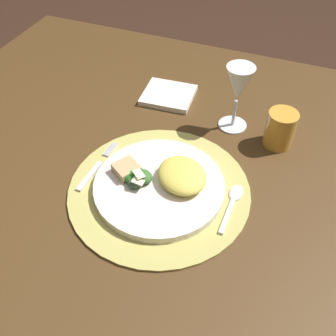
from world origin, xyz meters
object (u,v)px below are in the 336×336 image
(dinner_plate, at_px, (159,186))
(spoon, at_px, (233,199))
(fork, at_px, (96,168))
(amber_tumbler, at_px, (280,129))
(wine_glass, at_px, (238,87))
(dining_table, at_px, (197,199))
(napkin, at_px, (168,95))

(dinner_plate, xyz_separation_m, spoon, (0.15, 0.03, -0.01))
(fork, height_order, amber_tumbler, amber_tumbler)
(dinner_plate, xyz_separation_m, wine_glass, (0.09, 0.26, 0.10))
(dining_table, bearing_deg, dinner_plate, -116.17)
(wine_glass, bearing_deg, fork, -132.64)
(fork, bearing_deg, napkin, 81.19)
(napkin, bearing_deg, fork, -98.81)
(dining_table, distance_m, fork, 0.27)
(spoon, distance_m, wine_glass, 0.27)
(napkin, distance_m, wine_glass, 0.22)
(wine_glass, bearing_deg, dinner_plate, -108.52)
(wine_glass, bearing_deg, amber_tumbler, -12.88)
(napkin, bearing_deg, dinner_plate, -71.99)
(wine_glass, xyz_separation_m, amber_tumbler, (0.11, -0.03, -0.07))
(napkin, height_order, wine_glass, wine_glass)
(amber_tumbler, bearing_deg, wine_glass, 167.12)
(fork, relative_size, spoon, 1.20)
(dinner_plate, xyz_separation_m, fork, (-0.15, 0.00, -0.01))
(dining_table, height_order, spoon, spoon)
(dining_table, xyz_separation_m, napkin, (-0.16, 0.21, 0.14))
(amber_tumbler, bearing_deg, napkin, 165.49)
(fork, distance_m, spoon, 0.30)
(dining_table, distance_m, wine_glass, 0.29)
(napkin, relative_size, amber_tumbler, 1.50)
(napkin, bearing_deg, dining_table, -52.73)
(amber_tumbler, bearing_deg, dinner_plate, -130.39)
(spoon, height_order, napkin, napkin)
(fork, height_order, napkin, napkin)
(dinner_plate, height_order, wine_glass, wine_glass)
(dining_table, xyz_separation_m, fork, (-0.20, -0.11, 0.14))
(napkin, bearing_deg, spoon, -48.72)
(dining_table, relative_size, dinner_plate, 5.52)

